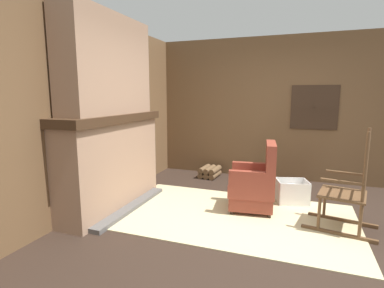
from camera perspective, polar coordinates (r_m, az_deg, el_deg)
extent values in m
plane|color=#2D2119|center=(3.84, 13.41, -15.46)|extent=(14.00, 14.00, 0.00)
cube|color=brown|center=(4.42, -18.13, 5.46)|extent=(0.06, 5.28, 2.66)
cube|color=brown|center=(5.86, 16.69, 6.39)|extent=(5.28, 0.06, 2.66)
cube|color=#382619|center=(5.81, 22.26, 6.47)|extent=(0.80, 0.02, 0.79)
cube|color=silver|center=(5.82, 22.26, 6.48)|extent=(0.76, 0.01, 0.75)
cube|color=#382619|center=(5.80, 22.27, 6.47)|extent=(0.02, 0.02, 0.75)
cube|color=#382619|center=(5.80, 22.27, 6.47)|extent=(0.76, 0.02, 0.02)
cube|color=#9E7A60|center=(4.38, -15.05, -3.95)|extent=(0.44, 1.83, 1.22)
cube|color=black|center=(4.31, -12.98, -6.10)|extent=(0.08, 0.95, 0.68)
cube|color=#565451|center=(4.39, -11.42, -11.72)|extent=(0.16, 1.65, 0.06)
cube|color=#3D2819|center=(4.28, -15.43, 4.76)|extent=(0.54, 1.93, 0.11)
cube|color=#9E7A60|center=(4.28, -15.85, 14.25)|extent=(0.39, 1.61, 1.31)
cube|color=#C6B789|center=(4.12, 7.62, -13.40)|extent=(3.10, 1.86, 0.01)
cube|color=brown|center=(4.31, 11.21, -9.95)|extent=(0.64, 0.64, 0.24)
cube|color=brown|center=(4.27, 11.27, -8.05)|extent=(0.67, 0.67, 0.18)
cube|color=brown|center=(4.18, 14.75, -3.45)|extent=(0.19, 0.61, 0.54)
cube|color=brown|center=(3.97, 10.95, -6.52)|extent=(0.55, 0.16, 0.20)
cube|color=brown|center=(4.46, 11.19, -4.74)|extent=(0.55, 0.16, 0.20)
cylinder|color=#332319|center=(4.15, 7.62, -12.84)|extent=(0.06, 0.06, 0.06)
cylinder|color=#332319|center=(4.60, 8.19, -10.60)|extent=(0.06, 0.06, 0.06)
cylinder|color=#332319|center=(4.14, 14.45, -13.12)|extent=(0.06, 0.06, 0.06)
cylinder|color=#332319|center=(4.59, 14.30, -10.84)|extent=(0.06, 0.06, 0.06)
cube|color=brown|center=(3.94, 25.99, -15.14)|extent=(0.79, 0.20, 0.04)
cube|color=brown|center=(4.35, 26.58, -12.85)|extent=(0.79, 0.20, 0.04)
cylinder|color=brown|center=(3.88, 23.06, -11.96)|extent=(0.04, 0.04, 0.38)
cylinder|color=brown|center=(4.30, 23.95, -9.95)|extent=(0.04, 0.04, 0.38)
cylinder|color=brown|center=(3.86, 29.41, -12.59)|extent=(0.04, 0.04, 0.38)
cylinder|color=brown|center=(4.27, 29.65, -10.50)|extent=(0.04, 0.04, 0.38)
cube|color=brown|center=(4.01, 26.73, -8.53)|extent=(0.59, 0.61, 0.02)
cylinder|color=brown|center=(3.69, 30.14, -4.10)|extent=(0.04, 0.04, 0.79)
cylinder|color=brown|center=(4.12, 30.31, -2.81)|extent=(0.04, 0.04, 0.79)
cylinder|color=brown|center=(3.94, 30.04, -5.67)|extent=(0.11, 0.42, 0.03)
cylinder|color=brown|center=(3.90, 30.31, -2.51)|extent=(0.11, 0.42, 0.03)
cylinder|color=brown|center=(3.86, 30.58, 0.72)|extent=(0.11, 0.42, 0.03)
cube|color=brown|center=(3.74, 26.68, -6.45)|extent=(0.45, 0.13, 0.02)
cube|color=brown|center=(4.17, 27.21, -4.93)|extent=(0.45, 0.13, 0.02)
cylinder|color=brown|center=(5.93, 2.36, -5.65)|extent=(0.14, 0.45, 0.11)
cylinder|color=brown|center=(5.89, 3.39, -5.77)|extent=(0.14, 0.45, 0.11)
cylinder|color=brown|center=(5.86, 4.43, -5.88)|extent=(0.14, 0.45, 0.11)
cylinder|color=brown|center=(5.91, 2.37, -4.76)|extent=(0.14, 0.45, 0.11)
cylinder|color=brown|center=(5.87, 3.40, -4.86)|extent=(0.14, 0.45, 0.11)
cylinder|color=brown|center=(5.83, 4.44, -4.97)|extent=(0.14, 0.45, 0.11)
cube|color=white|center=(4.79, 18.42, -10.48)|extent=(0.52, 0.46, 0.01)
cube|color=white|center=(4.80, 21.02, -8.54)|extent=(0.11, 0.35, 0.34)
cube|color=white|center=(4.69, 15.98, -8.66)|extent=(0.11, 0.35, 0.34)
cube|color=white|center=(4.90, 18.04, -7.99)|extent=(0.42, 0.13, 0.34)
cube|color=white|center=(4.58, 19.05, -9.27)|extent=(0.42, 0.13, 0.34)
ellipsoid|color=white|center=(4.73, 18.54, -8.41)|extent=(0.41, 0.37, 0.20)
ellipsoid|color=silver|center=(4.02, -18.93, 5.66)|extent=(0.11, 0.11, 0.08)
cylinder|color=white|center=(4.01, -19.01, 7.24)|extent=(0.06, 0.06, 0.14)
cube|color=gray|center=(4.52, -13.90, 6.60)|extent=(0.15, 0.23, 0.13)
cube|color=silver|center=(4.48, -13.06, 6.69)|extent=(0.01, 0.04, 0.02)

